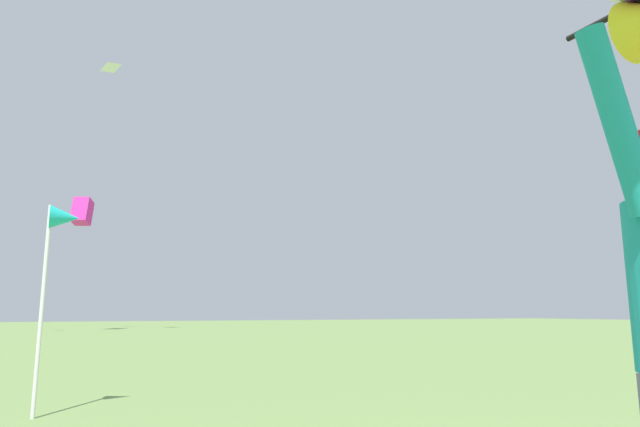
% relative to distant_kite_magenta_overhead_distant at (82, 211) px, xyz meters
% --- Properties ---
extents(distant_kite_magenta_overhead_distant, '(1.20, 1.36, 1.50)m').
position_rel_distant_kite_magenta_overhead_distant_xyz_m(distant_kite_magenta_overhead_distant, '(0.00, 0.00, 0.00)').
color(distant_kite_magenta_overhead_distant, '#DB2393').
extents(distant_kite_white_low_left, '(1.06, 1.06, 0.41)m').
position_rel_distant_kite_magenta_overhead_distant_xyz_m(distant_kite_white_low_left, '(0.77, -2.50, 7.28)').
color(distant_kite_white_low_left, white).
extents(marker_flag, '(0.30, 0.24, 2.08)m').
position_rel_distant_kite_magenta_overhead_distant_xyz_m(marker_flag, '(-0.79, -25.38, -4.43)').
color(marker_flag, silver).
rests_on(marker_flag, ground).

